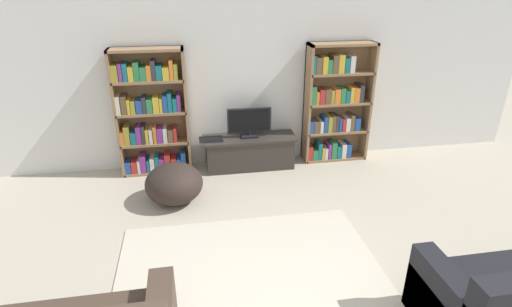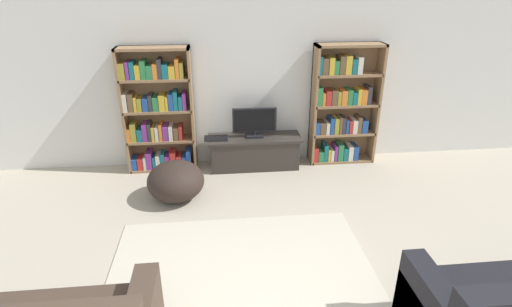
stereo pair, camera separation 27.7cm
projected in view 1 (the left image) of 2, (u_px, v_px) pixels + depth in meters
wall_back at (237, 75)px, 5.60m from camera, size 8.80×0.06×2.60m
bookshelf_left at (151, 115)px, 5.44m from camera, size 0.96×0.30×1.74m
bookshelf_right at (335, 105)px, 5.85m from camera, size 0.96×0.30×1.74m
tv_stand at (250, 152)px, 5.80m from camera, size 1.33×0.45×0.47m
television at (249, 122)px, 5.63m from camera, size 0.62×0.16×0.43m
laptop at (211, 139)px, 5.60m from camera, size 0.33×0.20×0.03m
area_rug at (249, 266)px, 3.87m from camera, size 2.50×1.62×0.02m
beanbag_ottoman at (174, 184)px, 4.90m from camera, size 0.71×0.71×0.49m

